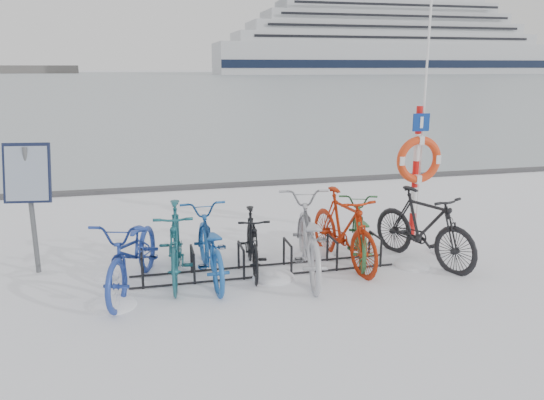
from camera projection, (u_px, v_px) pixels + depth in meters
ground at (265, 272)px, 8.06m from camera, size 900.00×900.00×0.00m
ice_sheet at (146, 77)px, 154.10m from camera, size 400.00×298.00×0.02m
quay_edge at (214, 186)px, 13.60m from camera, size 400.00×0.25×0.10m
bike_rack at (265, 260)px, 8.01m from camera, size 4.00×0.48×0.46m
info_board at (28, 181)px, 7.67m from camera, size 0.69×0.34×1.97m
lifebuoy_station at (418, 160)px, 9.23m from camera, size 0.83×0.23×4.31m
cruise_ferry at (383, 43)px, 214.93m from camera, size 138.48×26.12×45.50m
bike_0 at (133, 250)px, 7.34m from camera, size 1.31×2.26×1.12m
bike_1 at (175, 241)px, 7.67m from camera, size 0.72×1.94×1.14m
bike_2 at (209, 243)px, 7.74m from camera, size 0.77×2.03×1.05m
bike_3 at (252, 240)px, 8.01m from camera, size 0.63×1.66×0.97m
bike_4 at (308, 234)px, 7.91m from camera, size 1.18×2.37×1.19m
bike_5 at (344, 227)px, 8.26m from camera, size 0.85×2.07×1.21m
bike_6 at (359, 229)px, 8.53m from camera, size 1.19×1.96×0.97m
bike_7 at (424, 225)px, 8.34m from camera, size 1.24×2.08×1.21m
snow_drifts at (281, 273)px, 7.99m from camera, size 5.86×1.81×0.22m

